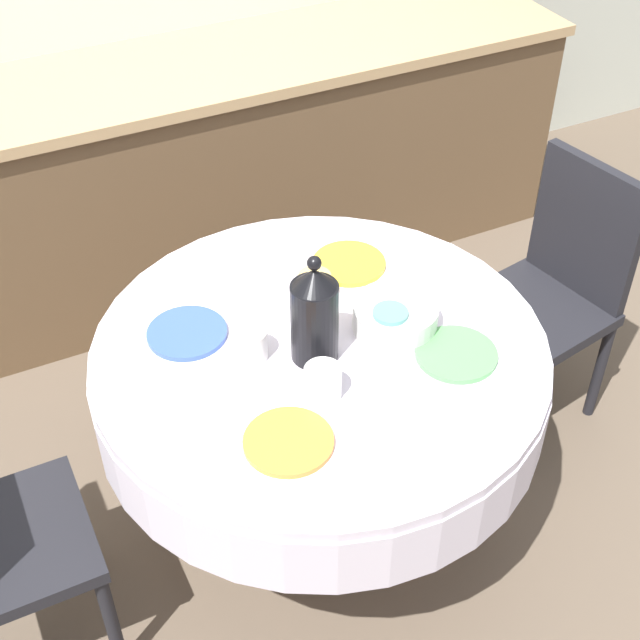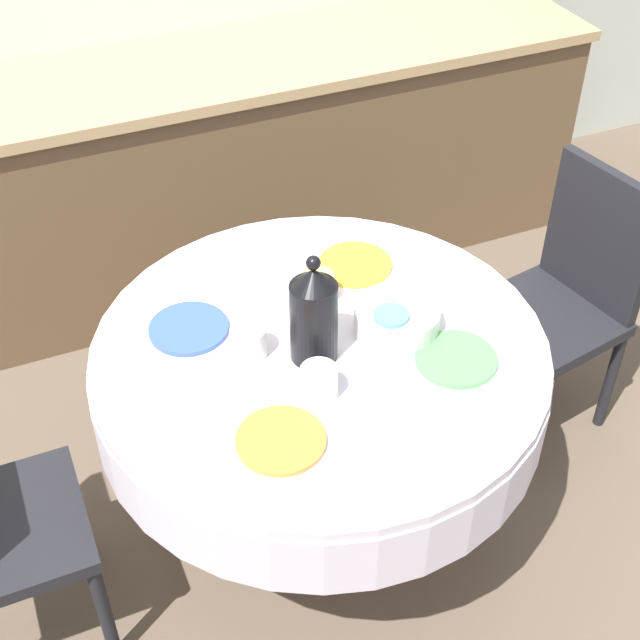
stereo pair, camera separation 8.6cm
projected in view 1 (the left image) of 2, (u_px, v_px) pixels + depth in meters
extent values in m
plane|color=brown|center=(320.00, 524.00, 2.72)|extent=(12.00, 12.00, 0.00)
cube|color=brown|center=(160.00, 188.00, 3.39)|extent=(3.20, 0.60, 0.85)
cube|color=tan|center=(145.00, 79.00, 3.10)|extent=(3.24, 0.64, 0.04)
cylinder|color=brown|center=(320.00, 520.00, 2.71)|extent=(0.44, 0.44, 0.04)
cylinder|color=brown|center=(320.00, 463.00, 2.53)|extent=(0.11, 0.11, 0.49)
cylinder|color=silver|center=(320.00, 378.00, 2.32)|extent=(1.17, 1.17, 0.18)
cylinder|color=silver|center=(320.00, 349.00, 2.25)|extent=(1.16, 1.16, 0.03)
cube|color=black|center=(533.00, 312.00, 2.83)|extent=(0.47, 0.47, 0.04)
cube|color=black|center=(586.00, 229.00, 2.76)|extent=(0.10, 0.38, 0.45)
cylinder|color=black|center=(525.00, 417.00, 2.79)|extent=(0.04, 0.04, 0.40)
cylinder|color=black|center=(448.00, 355.00, 3.00)|extent=(0.04, 0.04, 0.40)
cylinder|color=black|center=(599.00, 370.00, 2.95)|extent=(0.04, 0.04, 0.40)
cylinder|color=black|center=(521.00, 315.00, 3.16)|extent=(0.04, 0.04, 0.40)
cube|color=black|center=(7.00, 545.00, 2.16)|extent=(0.40, 0.40, 0.04)
cylinder|color=black|center=(76.00, 521.00, 2.48)|extent=(0.04, 0.04, 0.40)
cylinder|color=black|center=(112.00, 624.00, 2.24)|extent=(0.04, 0.04, 0.40)
cylinder|color=orange|center=(288.00, 442.00, 1.98)|extent=(0.20, 0.20, 0.01)
cylinder|color=white|center=(323.00, 382.00, 2.08)|extent=(0.09, 0.09, 0.08)
cylinder|color=#5BA85B|center=(456.00, 354.00, 2.20)|extent=(0.20, 0.20, 0.01)
cylinder|color=#5BA39E|center=(390.00, 324.00, 2.24)|extent=(0.09, 0.09, 0.08)
cylinder|color=#3856AD|center=(187.00, 333.00, 2.26)|extent=(0.20, 0.20, 0.01)
cylinder|color=white|center=(250.00, 344.00, 2.18)|extent=(0.09, 0.09, 0.08)
cylinder|color=yellow|center=(349.00, 263.00, 2.49)|extent=(0.20, 0.20, 0.01)
cylinder|color=#DBB766|center=(314.00, 288.00, 2.35)|extent=(0.09, 0.09, 0.08)
cylinder|color=black|center=(315.00, 322.00, 2.14)|extent=(0.12, 0.12, 0.22)
cone|color=black|center=(314.00, 278.00, 2.05)|extent=(0.11, 0.11, 0.05)
sphere|color=black|center=(314.00, 263.00, 2.02)|extent=(0.04, 0.04, 0.04)
cylinder|color=silver|center=(395.00, 316.00, 2.27)|extent=(0.22, 0.22, 0.07)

